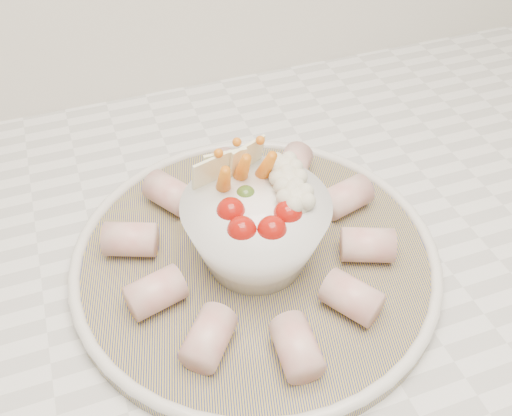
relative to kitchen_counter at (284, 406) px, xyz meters
name	(u,v)px	position (x,y,z in m)	size (l,w,h in m)	color
kitchen_counter	(284,406)	(0.00, 0.00, 0.00)	(2.04, 0.62, 0.92)	#BCB290
serving_platter	(256,257)	(-0.07, -0.06, 0.47)	(0.45, 0.45, 0.02)	navy
veggie_bowl	(257,227)	(-0.07, -0.06, 0.52)	(0.14, 0.14, 0.11)	white
cured_meat_rolls	(255,242)	(-0.07, -0.05, 0.49)	(0.29, 0.29, 0.03)	#C35F59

